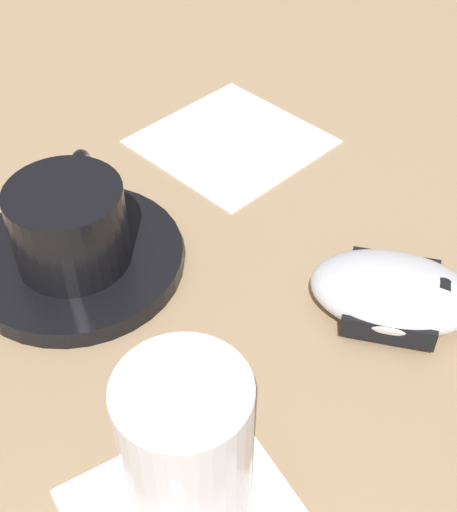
% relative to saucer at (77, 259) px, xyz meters
% --- Properties ---
extents(ground_plane, '(3.00, 3.00, 0.00)m').
position_rel_saucer_xyz_m(ground_plane, '(0.07, 0.04, -0.01)').
color(ground_plane, '#9E7F5B').
extents(saucer, '(0.15, 0.15, 0.01)m').
position_rel_saucer_xyz_m(saucer, '(0.00, 0.00, 0.00)').
color(saucer, black).
rests_on(saucer, ground).
extents(coffee_cup, '(0.08, 0.09, 0.06)m').
position_rel_saucer_xyz_m(coffee_cup, '(0.00, -0.00, 0.04)').
color(coffee_cup, black).
rests_on(coffee_cup, saucer).
extents(computer_mouse, '(0.13, 0.11, 0.04)m').
position_rel_saucer_xyz_m(computer_mouse, '(0.19, 0.11, 0.01)').
color(computer_mouse, silver).
rests_on(computer_mouse, ground).
extents(drinking_glass, '(0.06, 0.06, 0.11)m').
position_rel_saucer_xyz_m(drinking_glass, '(0.19, -0.08, 0.05)').
color(drinking_glass, silver).
rests_on(drinking_glass, napkin_under_glass).
extents(napkin_spare, '(0.14, 0.14, 0.00)m').
position_rel_saucer_xyz_m(napkin_spare, '(-0.02, 0.19, -0.01)').
color(napkin_spare, white).
rests_on(napkin_spare, ground).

